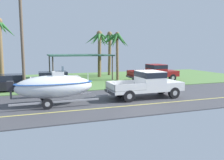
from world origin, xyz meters
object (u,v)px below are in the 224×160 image
at_px(palm_tree_near_left, 0,38).
at_px(palm_tree_near_right, 99,43).
at_px(palm_tree_mid, 117,42).
at_px(boat_on_trailer, 54,86).
at_px(pickup_truck_towing, 149,83).
at_px(palm_tree_far_left, 110,43).
at_px(utility_pole, 22,39).
at_px(parked_pickup_background, 156,72).
at_px(parked_sedan_near, 55,79).
at_px(carport_awning, 79,56).
at_px(parked_sedan_far, 10,83).

distance_m(palm_tree_near_left, palm_tree_near_right, 10.82).
height_order(palm_tree_near_right, palm_tree_mid, palm_tree_near_right).
distance_m(boat_on_trailer, palm_tree_mid, 12.33).
xyz_separation_m(pickup_truck_towing, palm_tree_far_left, (1.81, 14.15, 3.18)).
bearing_deg(palm_tree_near_right, boat_on_trailer, -117.68).
relative_size(palm_tree_near_left, utility_pole, 0.79).
xyz_separation_m(parked_pickup_background, utility_pole, (-13.29, -2.33, 3.24)).
height_order(boat_on_trailer, parked_sedan_near, boat_on_trailer).
distance_m(carport_awning, palm_tree_near_left, 8.36).
relative_size(pickup_truck_towing, carport_awning, 0.79).
bearing_deg(utility_pole, boat_on_trailer, -69.82).
bearing_deg(parked_sedan_far, boat_on_trailer, -63.84).
relative_size(parked_pickup_background, palm_tree_mid, 1.05).
height_order(carport_awning, utility_pole, utility_pole).
relative_size(parked_sedan_far, palm_tree_near_left, 0.70).
bearing_deg(palm_tree_near_left, carport_awning, 9.50).
bearing_deg(carport_awning, parked_sedan_far, -139.79).
distance_m(palm_tree_near_left, palm_tree_far_left, 12.98).
height_order(palm_tree_near_right, palm_tree_far_left, palm_tree_far_left).
bearing_deg(palm_tree_far_left, palm_tree_near_right, -139.96).
relative_size(boat_on_trailer, palm_tree_near_right, 1.09).
relative_size(carport_awning, palm_tree_near_right, 1.23).
bearing_deg(palm_tree_near_left, parked_sedan_far, -76.88).
bearing_deg(palm_tree_far_left, pickup_truck_towing, -97.30).
bearing_deg(palm_tree_far_left, parked_pickup_background, -66.26).
bearing_deg(palm_tree_near_left, utility_pole, -68.63).
height_order(parked_sedan_far, palm_tree_near_right, palm_tree_near_right).
xyz_separation_m(parked_sedan_far, palm_tree_near_left, (-1.06, 4.56, 3.88)).
height_order(parked_sedan_near, palm_tree_far_left, palm_tree_far_left).
distance_m(parked_sedan_far, carport_awning, 9.37).
height_order(palm_tree_near_left, palm_tree_mid, palm_tree_near_left).
height_order(pickup_truck_towing, palm_tree_mid, palm_tree_mid).
bearing_deg(utility_pole, carport_awning, 49.44).
relative_size(palm_tree_far_left, utility_pole, 0.70).
bearing_deg(utility_pole, pickup_truck_towing, -30.69).
xyz_separation_m(pickup_truck_towing, parked_sedan_near, (-5.89, 7.36, -0.38)).
distance_m(carport_awning, palm_tree_far_left, 5.19).
bearing_deg(palm_tree_near_right, palm_tree_mid, -73.30).
bearing_deg(parked_sedan_far, pickup_truck_towing, -32.07).
xyz_separation_m(pickup_truck_towing, parked_pickup_background, (4.79, 7.38, -0.03)).
height_order(parked_sedan_far, utility_pole, utility_pole).
distance_m(parked_sedan_near, palm_tree_near_right, 8.58).
bearing_deg(parked_sedan_near, palm_tree_far_left, 41.38).
relative_size(parked_pickup_background, utility_pole, 0.68).
distance_m(pickup_truck_towing, palm_tree_near_left, 15.42).
bearing_deg(parked_pickup_background, palm_tree_mid, 154.15).
xyz_separation_m(palm_tree_near_left, palm_tree_near_right, (10.62, 2.01, -0.40)).
distance_m(parked_sedan_near, utility_pole, 5.00).
height_order(carport_awning, palm_tree_near_left, palm_tree_near_left).
xyz_separation_m(boat_on_trailer, parked_sedan_near, (0.76, 7.36, -0.48)).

